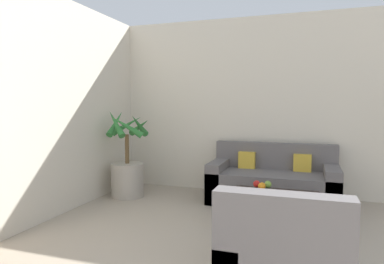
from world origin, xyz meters
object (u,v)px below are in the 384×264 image
object	(u,v)px
sofa_loveseat	(273,183)
apple_red	(257,184)
fruit_bowl	(262,191)
apple_green	(268,184)
ottoman	(280,241)
orange_fruit	(262,186)
potted_palm	(127,169)
coffee_table	(274,198)

from	to	relation	value
sofa_loveseat	apple_red	bearing A→B (deg)	-96.26
fruit_bowl	apple_red	world-z (taller)	apple_red
fruit_bowl	apple_green	bearing A→B (deg)	41.12
sofa_loveseat	ottoman	size ratio (longest dim) A/B	2.59
fruit_bowl	orange_fruit	distance (m)	0.09
potted_palm	sofa_loveseat	world-z (taller)	potted_palm
apple_green	fruit_bowl	bearing A→B (deg)	-138.88
apple_red	apple_green	xyz separation A→B (m)	(0.12, 0.02, -0.00)
coffee_table	apple_green	world-z (taller)	apple_green
apple_green	potted_palm	bearing A→B (deg)	166.09
potted_palm	apple_red	world-z (taller)	potted_palm
potted_palm	orange_fruit	xyz separation A→B (m)	(2.06, -0.64, 0.04)
sofa_loveseat	ottoman	bearing A→B (deg)	-82.63
sofa_loveseat	apple_green	bearing A→B (deg)	-88.35
apple_red	apple_green	world-z (taller)	same
potted_palm	orange_fruit	size ratio (longest dim) A/B	15.55
sofa_loveseat	coffee_table	size ratio (longest dim) A/B	1.77
potted_palm	coffee_table	world-z (taller)	potted_palm
potted_palm	ottoman	bearing A→B (deg)	-32.01
sofa_loveseat	coffee_table	distance (m)	0.93
potted_palm	apple_green	world-z (taller)	potted_palm
coffee_table	ottoman	distance (m)	0.91
sofa_loveseat	orange_fruit	xyz separation A→B (m)	(-0.03, -1.00, 0.18)
ottoman	potted_palm	bearing A→B (deg)	147.99
fruit_bowl	ottoman	size ratio (longest dim) A/B	0.39
coffee_table	apple_red	distance (m)	0.25
fruit_bowl	ottoman	bearing A→B (deg)	-72.73
sofa_loveseat	orange_fruit	distance (m)	1.01
sofa_loveseat	apple_red	xyz separation A→B (m)	(-0.10, -0.90, 0.18)
coffee_table	apple_green	bearing A→B (deg)	154.36
sofa_loveseat	coffee_table	bearing A→B (deg)	-83.56
fruit_bowl	orange_fruit	size ratio (longest dim) A/B	3.12
apple_green	orange_fruit	bearing A→B (deg)	-115.63
sofa_loveseat	apple_red	distance (m)	0.93
coffee_table	fruit_bowl	xyz separation A→B (m)	(-0.14, -0.02, 0.07)
coffee_table	apple_red	size ratio (longest dim) A/B	12.00
potted_palm	apple_green	size ratio (longest dim) A/B	16.16
coffee_table	fruit_bowl	distance (m)	0.16
sofa_loveseat	ottoman	world-z (taller)	sofa_loveseat
potted_palm	apple_green	xyz separation A→B (m)	(2.11, -0.52, 0.04)
apple_red	ottoman	xyz separation A→B (m)	(0.33, -0.90, -0.28)
potted_palm	fruit_bowl	bearing A→B (deg)	-15.74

